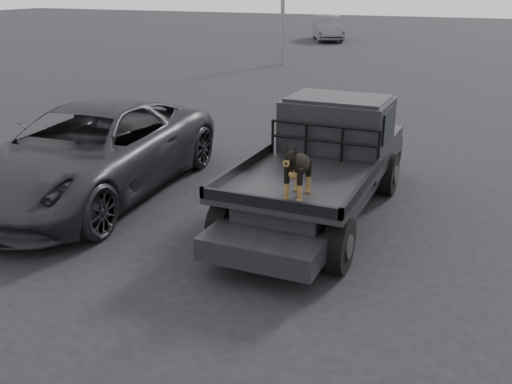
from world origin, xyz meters
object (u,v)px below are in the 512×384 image
at_px(flatbed_ute, 318,190).
at_px(distant_car_a, 328,28).
at_px(dog, 298,170).
at_px(parked_suv, 90,152).

relative_size(flatbed_ute, distant_car_a, 1.18).
relative_size(dog, parked_suv, 0.13).
xyz_separation_m(flatbed_ute, dog, (0.19, -1.55, 0.83)).
bearing_deg(dog, flatbed_ute, 96.88).
height_order(flatbed_ute, parked_suv, parked_suv).
bearing_deg(distant_car_a, parked_suv, -105.09).
xyz_separation_m(dog, parked_suv, (-4.21, 0.93, -0.50)).
distance_m(dog, distant_car_a, 31.13).
bearing_deg(flatbed_ute, distant_car_a, 106.54).
distance_m(flatbed_ute, distant_car_a, 29.58).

